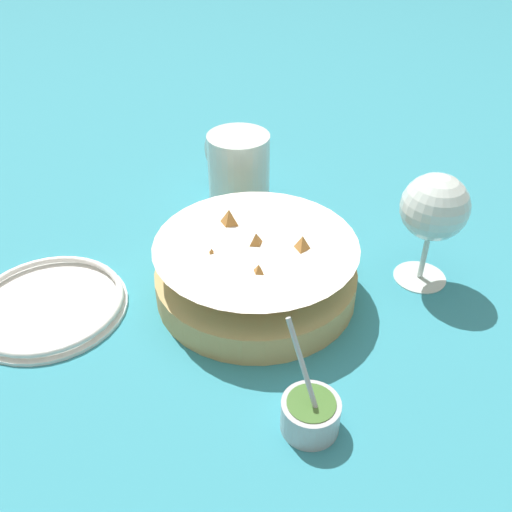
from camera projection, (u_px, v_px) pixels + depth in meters
ground_plane at (270, 291)px, 0.71m from camera, size 4.00×4.00×0.00m
food_basket at (256, 271)px, 0.69m from camera, size 0.25×0.25×0.10m
sauce_cup at (310, 413)px, 0.54m from camera, size 0.07×0.06×0.12m
wine_glass at (434, 210)px, 0.68m from camera, size 0.08×0.08×0.15m
beer_mug at (238, 172)px, 0.86m from camera, size 0.14×0.09×0.11m
side_plate at (48, 304)px, 0.68m from camera, size 0.19×0.19×0.01m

